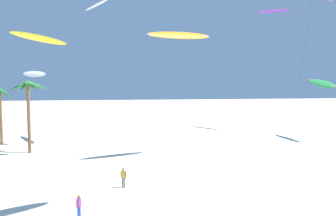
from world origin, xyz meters
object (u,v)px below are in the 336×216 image
at_px(flying_kite_9, 180,35).
at_px(flying_kite_4, 97,5).
at_px(flying_kite_8, 273,11).
at_px(flying_kite_1, 38,38).
at_px(palm_tree_2, 0,98).
at_px(palm_tree_3, 28,93).
at_px(flying_kite_6, 34,74).
at_px(person_near_left, 79,206).
at_px(flying_kite_7, 322,83).
at_px(person_foreground_walker, 123,177).

bearing_deg(flying_kite_9, flying_kite_4, 129.38).
bearing_deg(flying_kite_8, flying_kite_1, -153.49).
bearing_deg(flying_kite_4, palm_tree_2, -174.08).
xyz_separation_m(palm_tree_3, flying_kite_6, (-0.71, 6.22, 2.35)).
height_order(flying_kite_9, person_near_left, flying_kite_9).
height_order(palm_tree_3, flying_kite_7, flying_kite_7).
height_order(flying_kite_4, flying_kite_7, flying_kite_4).
bearing_deg(flying_kite_7, flying_kite_6, 178.46).
xyz_separation_m(flying_kite_4, flying_kite_9, (10.03, -12.22, -5.59)).
bearing_deg(person_foreground_walker, flying_kite_1, 124.94).
bearing_deg(person_near_left, palm_tree_2, 115.89).
height_order(flying_kite_1, flying_kite_7, flying_kite_1).
relative_size(flying_kite_4, flying_kite_7, 2.15).
distance_m(palm_tree_2, flying_kite_9, 26.82).
bearing_deg(flying_kite_8, flying_kite_9, -133.49).
height_order(flying_kite_9, person_foreground_walker, flying_kite_9).
relative_size(palm_tree_2, palm_tree_3, 0.89).
bearing_deg(flying_kite_9, palm_tree_3, 164.69).
relative_size(flying_kite_9, person_foreground_walker, 8.65).
bearing_deg(person_near_left, flying_kite_4, 91.05).
bearing_deg(person_foreground_walker, flying_kite_6, 118.89).
xyz_separation_m(flying_kite_7, flying_kite_8, (-3.10, 11.24, 12.63)).
xyz_separation_m(flying_kite_1, flying_kite_4, (6.33, 9.17, 5.78)).
xyz_separation_m(person_foreground_walker, person_near_left, (-2.93, -6.67, -0.04)).
bearing_deg(flying_kite_1, person_near_left, -71.63).
relative_size(flying_kite_1, flying_kite_8, 0.70).
distance_m(palm_tree_3, flying_kite_6, 6.69).
height_order(palm_tree_3, flying_kite_1, flying_kite_1).
height_order(flying_kite_6, flying_kite_8, flying_kite_8).
xyz_separation_m(flying_kite_6, person_foreground_walker, (12.23, -22.15, -8.93)).
bearing_deg(flying_kite_8, person_near_left, -127.31).
bearing_deg(person_foreground_walker, palm_tree_3, 125.85).
distance_m(flying_kite_7, person_near_left, 43.56).
xyz_separation_m(flying_kite_9, person_near_left, (-9.48, -17.65, -13.27)).
height_order(flying_kite_4, person_foreground_walker, flying_kite_4).
height_order(flying_kite_6, person_foreground_walker, flying_kite_6).
bearing_deg(flying_kite_6, flying_kite_1, -73.40).
bearing_deg(flying_kite_6, person_foreground_walker, -61.11).
relative_size(palm_tree_3, flying_kite_1, 0.59).
xyz_separation_m(flying_kite_9, person_foreground_walker, (-6.55, -10.98, -13.23)).
bearing_deg(flying_kite_6, person_near_left, -72.13).
xyz_separation_m(flying_kite_8, person_foreground_walker, (-26.73, -32.26, -20.18)).
distance_m(flying_kite_8, person_foreground_walker, 46.50).
relative_size(palm_tree_2, flying_kite_9, 0.54).
bearing_deg(flying_kite_6, flying_kite_7, -1.54).
xyz_separation_m(flying_kite_4, flying_kite_6, (-8.75, -1.05, -9.90)).
xyz_separation_m(palm_tree_3, flying_kite_4, (8.03, 7.28, 12.25)).
bearing_deg(flying_kite_4, flying_kite_6, -173.14).
bearing_deg(flying_kite_1, flying_kite_7, 10.00).
height_order(palm_tree_3, flying_kite_9, flying_kite_9).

